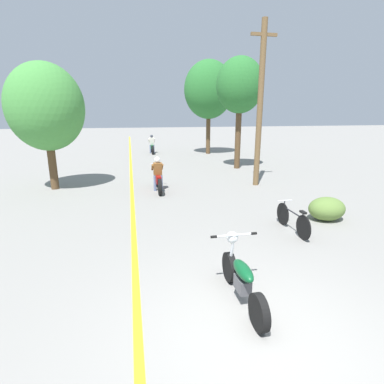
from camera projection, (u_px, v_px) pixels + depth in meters
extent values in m
plane|color=gray|center=(258.00, 338.00, 4.31)|extent=(120.00, 120.00, 0.00)
cube|color=yellow|center=(131.00, 172.00, 16.15)|extent=(0.14, 48.00, 0.01)
cylinder|color=brown|center=(260.00, 107.00, 12.48)|extent=(0.24, 0.24, 6.70)
cube|color=brown|center=(264.00, 34.00, 11.77)|extent=(1.10, 0.10, 0.12)
cylinder|color=#513A23|center=(238.00, 135.00, 16.83)|extent=(0.32, 0.32, 3.72)
ellipsoid|color=#286B2D|center=(240.00, 85.00, 16.13)|extent=(2.58, 2.33, 2.97)
cylinder|color=#513A23|center=(208.00, 130.00, 22.85)|extent=(0.32, 0.32, 3.57)
ellipsoid|color=#286B2D|center=(209.00, 90.00, 22.09)|extent=(3.66, 3.30, 4.21)
cylinder|color=#513A23|center=(52.00, 161.00, 12.36)|extent=(0.32, 0.32, 2.39)
ellipsoid|color=#42893D|center=(45.00, 107.00, 11.81)|extent=(2.98, 2.68, 3.42)
ellipsoid|color=#5B7A38|center=(327.00, 209.00, 8.94)|extent=(1.10, 0.88, 0.70)
cylinder|color=black|center=(229.00, 267.00, 5.72)|extent=(0.12, 0.57, 0.57)
cylinder|color=black|center=(259.00, 312.00, 4.43)|extent=(0.12, 0.57, 0.57)
ellipsoid|color=#0C4723|center=(243.00, 270.00, 4.99)|extent=(0.24, 0.71, 0.21)
cube|color=#4C4C51|center=(242.00, 284.00, 5.06)|extent=(0.20, 0.36, 0.24)
cylinder|color=silver|center=(232.00, 252.00, 5.54)|extent=(0.06, 0.23, 0.75)
cylinder|color=silver|center=(234.00, 235.00, 5.36)|extent=(0.75, 0.04, 0.04)
cylinder|color=black|center=(214.00, 237.00, 5.29)|extent=(0.11, 0.05, 0.05)
cylinder|color=black|center=(254.00, 233.00, 5.43)|extent=(0.11, 0.05, 0.05)
sphere|color=silver|center=(232.00, 237.00, 5.47)|extent=(0.22, 0.22, 0.22)
cylinder|color=black|center=(156.00, 179.00, 13.06)|extent=(0.12, 0.65, 0.65)
cylinder|color=black|center=(160.00, 187.00, 11.61)|extent=(0.12, 0.65, 0.65)
cube|color=maroon|center=(158.00, 178.00, 12.29)|extent=(0.20, 0.98, 0.28)
cylinder|color=silver|center=(156.00, 164.00, 12.79)|extent=(0.50, 0.03, 0.03)
cylinder|color=slate|center=(155.00, 183.00, 12.27)|extent=(0.11, 0.11, 0.65)
cylinder|color=slate|center=(161.00, 183.00, 12.32)|extent=(0.11, 0.11, 0.65)
cube|color=brown|center=(158.00, 169.00, 12.17)|extent=(0.34, 0.27, 0.53)
cylinder|color=brown|center=(152.00, 167.00, 12.27)|extent=(0.08, 0.42, 0.33)
cylinder|color=brown|center=(162.00, 167.00, 12.35)|extent=(0.08, 0.42, 0.33)
sphere|color=white|center=(157.00, 160.00, 12.11)|extent=(0.24, 0.24, 0.24)
cylinder|color=black|center=(151.00, 148.00, 24.10)|extent=(0.12, 0.67, 0.67)
cylinder|color=black|center=(153.00, 150.00, 22.74)|extent=(0.12, 0.67, 0.67)
cube|color=#0C4723|center=(152.00, 147.00, 23.37)|extent=(0.20, 0.92, 0.28)
cylinder|color=silver|center=(151.00, 139.00, 23.83)|extent=(0.50, 0.03, 0.03)
cylinder|color=slate|center=(150.00, 149.00, 23.35)|extent=(0.11, 0.11, 0.66)
cylinder|color=slate|center=(154.00, 149.00, 23.40)|extent=(0.11, 0.11, 0.66)
cube|color=silver|center=(152.00, 141.00, 23.24)|extent=(0.34, 0.27, 0.57)
cylinder|color=silver|center=(149.00, 140.00, 23.34)|extent=(0.08, 0.45, 0.35)
cylinder|color=silver|center=(154.00, 140.00, 23.42)|extent=(0.08, 0.45, 0.35)
sphere|color=#2D333D|center=(152.00, 136.00, 23.18)|extent=(0.22, 0.22, 0.22)
cylinder|color=black|center=(283.00, 214.00, 8.59)|extent=(0.04, 0.64, 0.64)
cylinder|color=black|center=(303.00, 228.00, 7.57)|extent=(0.04, 0.64, 0.64)
cylinder|color=black|center=(293.00, 212.00, 8.02)|extent=(0.04, 0.86, 0.04)
cylinder|color=black|center=(302.00, 219.00, 7.60)|extent=(0.03, 0.03, 0.38)
cube|color=black|center=(303.00, 212.00, 7.55)|extent=(0.10, 0.20, 0.05)
cylinder|color=black|center=(284.00, 208.00, 8.49)|extent=(0.03, 0.03, 0.41)
cylinder|color=silver|center=(285.00, 201.00, 8.43)|extent=(0.44, 0.03, 0.03)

